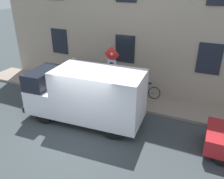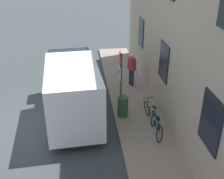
{
  "view_description": "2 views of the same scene",
  "coord_description": "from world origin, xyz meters",
  "px_view_note": "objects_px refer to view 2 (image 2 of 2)",
  "views": [
    {
      "loc": [
        -6.87,
        -4.38,
        5.87
      ],
      "look_at": [
        1.78,
        -0.51,
        1.4
      ],
      "focal_mm": 37.09,
      "sensor_mm": 36.0,
      "label": 1
    },
    {
      "loc": [
        1.4,
        -10.0,
        6.52
      ],
      "look_at": [
        2.69,
        0.93,
        0.92
      ],
      "focal_mm": 44.89,
      "sensor_mm": 36.0,
      "label": 2
    }
  ],
  "objects_px": {
    "delivery_van": "(73,89)",
    "litter_bin": "(123,106)",
    "bicycle_blue": "(156,125)",
    "bicycle_green": "(151,114)",
    "sign_post_stacked": "(120,75)",
    "pedestrian": "(132,68)"
  },
  "relations": [
    {
      "from": "delivery_van",
      "to": "litter_bin",
      "type": "bearing_deg",
      "value": -103.91
    },
    {
      "from": "bicycle_blue",
      "to": "litter_bin",
      "type": "xyz_separation_m",
      "value": [
        -1.08,
        1.4,
        0.08
      ]
    },
    {
      "from": "bicycle_blue",
      "to": "bicycle_green",
      "type": "xyz_separation_m",
      "value": [
        -0.0,
        0.78,
        0.0
      ]
    },
    {
      "from": "sign_post_stacked",
      "to": "bicycle_green",
      "type": "xyz_separation_m",
      "value": [
        1.21,
        -0.61,
        -1.52
      ]
    },
    {
      "from": "bicycle_green",
      "to": "sign_post_stacked",
      "type": "bearing_deg",
      "value": 55.8
    },
    {
      "from": "bicycle_green",
      "to": "pedestrian",
      "type": "height_order",
      "value": "pedestrian"
    },
    {
      "from": "bicycle_blue",
      "to": "bicycle_green",
      "type": "distance_m",
      "value": 0.78
    },
    {
      "from": "litter_bin",
      "to": "bicycle_green",
      "type": "bearing_deg",
      "value": -29.99
    },
    {
      "from": "delivery_van",
      "to": "pedestrian",
      "type": "relative_size",
      "value": 3.17
    },
    {
      "from": "bicycle_blue",
      "to": "litter_bin",
      "type": "bearing_deg",
      "value": 39.82
    },
    {
      "from": "litter_bin",
      "to": "bicycle_blue",
      "type": "bearing_deg",
      "value": -52.4
    },
    {
      "from": "sign_post_stacked",
      "to": "pedestrian",
      "type": "xyz_separation_m",
      "value": [
        1.03,
        2.9,
        -0.96
      ]
    },
    {
      "from": "bicycle_blue",
      "to": "pedestrian",
      "type": "relative_size",
      "value": 1.0
    },
    {
      "from": "bicycle_green",
      "to": "delivery_van",
      "type": "bearing_deg",
      "value": 64.96
    },
    {
      "from": "bicycle_blue",
      "to": "pedestrian",
      "type": "bearing_deg",
      "value": 4.71
    },
    {
      "from": "sign_post_stacked",
      "to": "delivery_van",
      "type": "distance_m",
      "value": 2.07
    },
    {
      "from": "bicycle_blue",
      "to": "litter_bin",
      "type": "height_order",
      "value": "litter_bin"
    },
    {
      "from": "sign_post_stacked",
      "to": "litter_bin",
      "type": "xyz_separation_m",
      "value": [
        0.14,
        0.01,
        -1.45
      ]
    },
    {
      "from": "delivery_van",
      "to": "sign_post_stacked",
      "type": "bearing_deg",
      "value": -104.84
    },
    {
      "from": "sign_post_stacked",
      "to": "bicycle_blue",
      "type": "xyz_separation_m",
      "value": [
        1.21,
        -1.39,
        -1.52
      ]
    },
    {
      "from": "sign_post_stacked",
      "to": "delivery_van",
      "type": "height_order",
      "value": "sign_post_stacked"
    },
    {
      "from": "sign_post_stacked",
      "to": "litter_bin",
      "type": "height_order",
      "value": "sign_post_stacked"
    }
  ]
}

